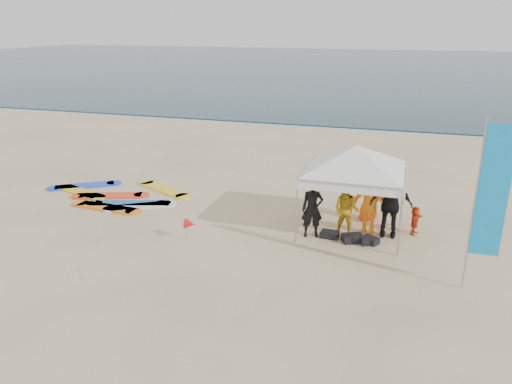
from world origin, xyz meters
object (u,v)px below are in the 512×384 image
Objects in this scene: person_orange_b at (369,194)px; surfboard_spread at (117,197)px; person_orange_a at (371,200)px; marker_pennant at (190,224)px; person_seated at (415,220)px; person_yellow at (346,210)px; person_black_b at (391,205)px; person_black_a at (312,209)px; canopy_tent at (357,146)px; feather_flag at (491,194)px.

person_orange_b is 8.47m from surfboard_spread.
person_orange_a is 5.12m from marker_pennant.
person_seated is 9.80m from surfboard_spread.
person_black_b reaches higher than person_yellow.
person_black_b is 9.18m from surfboard_spread.
person_black_b is 3.06× the size of marker_pennant.
person_orange_a is (1.53, 0.77, 0.14)m from person_black_a.
canopy_tent reaches higher than person_black_b.
surfboard_spread is (-8.55, 0.43, -0.93)m from person_orange_a.
person_orange_b is 4.75m from feather_flag.
marker_pennant is (-4.66, -2.06, -0.47)m from person_orange_a.
person_orange_b is at bearing 67.75° from canopy_tent.
person_black_b is (0.56, -0.22, 0.01)m from person_orange_a.
person_black_a is at bearing 22.34° from marker_pennant.
person_black_a is 2.16m from person_black_b.
surfboard_spread is (-11.16, 3.08, -2.28)m from feather_flag.
marker_pennant is at bearing -0.30° from person_orange_b.
canopy_tent is at bearing 89.33° from person_yellow.
person_orange_b is (0.49, 1.44, 0.05)m from person_yellow.
person_black_a is 4.78m from feather_flag.
person_seated is (0.68, 0.45, -0.56)m from person_black_b.
canopy_tent reaches higher than person_orange_a.
person_orange_b reaches higher than person_black_a.
person_orange_a is 8.61m from surfboard_spread.
person_seated is 0.22× the size of canopy_tent.
person_black_a is 0.95m from person_yellow.
feather_flag is at bearing -15.41° from surfboard_spread.
person_orange_b is 1.95m from canopy_tent.
person_seated is at bearing -146.91° from person_black_b.
canopy_tent is (0.11, 0.53, 1.74)m from person_yellow.
marker_pennant is at bearing -147.39° from person_yellow.
person_black_a is 2.13m from canopy_tent.
person_yellow is at bearing 37.51° from person_orange_b.
person_black_a is 0.32× the size of surfboard_spread.
person_yellow is 4.16m from feather_flag.
canopy_tent is at bearing 33.98° from person_orange_b.
person_seated is 0.21× the size of feather_flag.
person_orange_a is 0.38× the size of surfboard_spread.
feather_flag is (3.23, -2.14, 1.53)m from person_yellow.
person_black_b is at bearing 137.44° from person_seated.
canopy_tent is at bearing 26.59° from marker_pennant.
feather_flag is at bearing 129.97° from person_black_b.
feather_flag is (2.74, -3.58, 1.49)m from person_orange_b.
surfboard_spread is (-9.79, 0.20, -0.38)m from person_seated.
person_seated is 6.34m from marker_pennant.
feather_flag is at bearing -42.73° from person_black_a.
marker_pennant is (-5.91, -2.29, 0.08)m from person_seated.
person_black_b is at bearing 173.37° from person_orange_a.
person_orange_b is 2.58× the size of marker_pennant.
surfboard_spread is (-3.88, 2.50, -0.46)m from marker_pennant.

